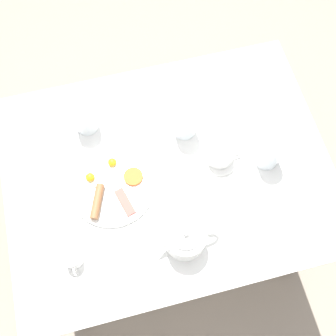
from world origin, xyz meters
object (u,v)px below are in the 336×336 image
object	(u,v)px
teapot_near	(186,238)
knife_by_plate	(257,206)
napkin_folded	(226,89)
spoon_for_tea	(140,97)
water_glass_tall	(185,121)
wine_glass_spare	(85,117)
creamer_jug	(73,260)
fork_by_plate	(46,122)
breakfast_plate	(111,185)
water_glass_short	(270,152)
teacup_with_saucer_left	(220,154)

from	to	relation	value
teapot_near	knife_by_plate	bearing A→B (deg)	-172.46
napkin_folded	spoon_for_tea	bearing A→B (deg)	-98.06
teapot_near	water_glass_tall	xyz separation A→B (m)	(-0.38, 0.10, 0.02)
napkin_folded	teapot_near	bearing A→B (deg)	-30.23
teapot_near	knife_by_plate	size ratio (longest dim) A/B	1.05
wine_glass_spare	teapot_near	bearing A→B (deg)	25.21
wine_glass_spare	creamer_jug	xyz separation A→B (m)	(0.45, -0.12, -0.03)
teapot_near	napkin_folded	bearing A→B (deg)	-123.82
fork_by_plate	knife_by_plate	size ratio (longest dim) A/B	0.79
breakfast_plate	water_glass_short	size ratio (longest dim) A/B	2.28
teapot_near	knife_by_plate	distance (m)	0.27
knife_by_plate	spoon_for_tea	xyz separation A→B (m)	(-0.50, -0.28, 0.00)
water_glass_tall	spoon_for_tea	xyz separation A→B (m)	(-0.17, -0.12, -0.07)
water_glass_short	spoon_for_tea	distance (m)	0.50
creamer_jug	fork_by_plate	size ratio (longest dim) A/B	0.46
teapot_near	fork_by_plate	world-z (taller)	teapot_near
creamer_jug	teacup_with_saucer_left	bearing A→B (deg)	112.89
creamer_jug	water_glass_tall	bearing A→B (deg)	128.52
knife_by_plate	fork_by_plate	bearing A→B (deg)	-127.43
teapot_near	water_glass_short	bearing A→B (deg)	-153.01
breakfast_plate	fork_by_plate	distance (m)	0.34
water_glass_short	napkin_folded	world-z (taller)	water_glass_short
water_glass_short	knife_by_plate	xyz separation A→B (m)	(0.15, -0.08, -0.06)
water_glass_short	wine_glass_spare	bearing A→B (deg)	-116.14
napkin_folded	fork_by_plate	xyz separation A→B (m)	(-0.03, -0.66, -0.00)
creamer_jug	spoon_for_tea	size ratio (longest dim) A/B	0.56
wine_glass_spare	spoon_for_tea	size ratio (longest dim) A/B	0.90
creamer_jug	knife_by_plate	bearing A→B (deg)	92.67
teacup_with_saucer_left	napkin_folded	bearing A→B (deg)	157.48
breakfast_plate	teapot_near	distance (m)	0.30
teacup_with_saucer_left	knife_by_plate	world-z (taller)	teacup_with_saucer_left
teapot_near	water_glass_tall	world-z (taller)	water_glass_tall
teapot_near	teacup_with_saucer_left	distance (m)	0.31
breakfast_plate	spoon_for_tea	bearing A→B (deg)	152.00
creamer_jug	fork_by_plate	xyz separation A→B (m)	(-0.50, -0.02, -0.03)
breakfast_plate	teapot_near	world-z (taller)	teapot_near
teacup_with_saucer_left	wine_glass_spare	distance (m)	0.47
wine_glass_spare	creamer_jug	size ratio (longest dim) A/B	1.61
water_glass_tall	spoon_for_tea	bearing A→B (deg)	-143.99
fork_by_plate	water_glass_tall	bearing A→B (deg)	72.12
teapot_near	water_glass_tall	bearing A→B (deg)	-108.48
teacup_with_saucer_left	water_glass_short	world-z (taller)	water_glass_short
teacup_with_saucer_left	water_glass_tall	bearing A→B (deg)	-146.30
knife_by_plate	napkin_folded	bearing A→B (deg)	175.59
teacup_with_saucer_left	water_glass_short	distance (m)	0.16
wine_glass_spare	knife_by_plate	world-z (taller)	wine_glass_spare
breakfast_plate	fork_by_plate	world-z (taller)	breakfast_plate
water_glass_short	breakfast_plate	bearing A→B (deg)	-93.82
fork_by_plate	knife_by_plate	bearing A→B (deg)	52.57
creamer_jug	knife_by_plate	xyz separation A→B (m)	(-0.03, 0.60, -0.03)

